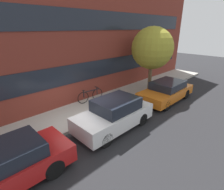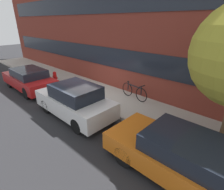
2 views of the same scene
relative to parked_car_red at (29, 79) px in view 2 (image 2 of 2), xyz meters
The scene contains 8 objects.
ground_plane 4.00m from the parked_car_red, 15.44° to the left, with size 56.00×56.00×0.00m, color #232326.
sidewalk_strip 4.49m from the parked_car_red, 31.28° to the left, with size 28.00×2.52×0.14m.
rowhouse_facade 6.66m from the parked_car_red, 46.55° to the left, with size 28.00×1.02×8.76m.
parked_car_red is the anchor object (origin of this frame).
parked_car_white 4.67m from the parked_car_red, ahead, with size 3.81×1.69×1.45m.
parked_car_orange 9.41m from the parked_car_red, ahead, with size 4.10×1.76×1.26m.
fire_hydrant 1.56m from the parked_car_red, 78.17° to the left, with size 0.55×0.31×0.75m.
bicycle 6.38m from the parked_car_red, 28.03° to the left, with size 1.72×0.44×0.84m.
Camera 2 is at (6.74, -4.92, 3.91)m, focal length 28.00 mm.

